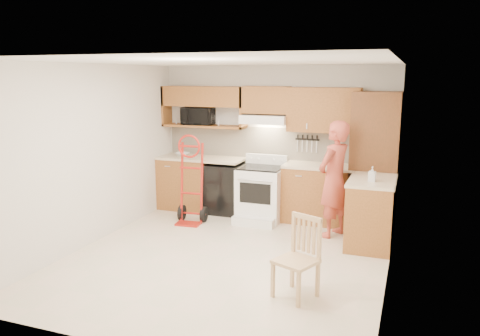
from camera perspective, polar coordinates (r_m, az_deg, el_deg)
The scene contains 28 objects.
floor at distance 6.30m, azimuth -1.60°, elevation -10.78°, with size 4.00×4.50×0.02m, color beige.
ceiling at distance 5.85m, azimuth -1.74°, elevation 12.77°, with size 4.00×4.50×0.02m, color white.
wall_back at distance 8.07m, azimuth 4.34°, elevation 3.31°, with size 4.00×0.02×2.50m, color beige.
wall_front at distance 4.00m, azimuth -13.86°, elevation -5.05°, with size 4.00×0.02×2.50m, color beige.
wall_left at distance 6.94m, azimuth -17.25°, elevation 1.57°, with size 0.02×4.50×2.50m, color beige.
wall_right at distance 5.54m, azimuth 18.02°, elevation -0.80°, with size 0.02×4.50×2.50m, color beige.
backsplash at distance 8.05m, azimuth 4.28°, elevation 2.93°, with size 3.92×0.03×0.55m, color beige.
lower_cab_left at distance 8.48m, azimuth -6.45°, elevation -1.84°, with size 0.90×0.60×0.90m, color #9D5A2C.
dishwasher at distance 8.18m, azimuth -1.75°, elevation -2.43°, with size 0.60×0.60×0.85m, color black.
lower_cab_right at distance 7.73m, azimuth 9.54°, elevation -3.19°, with size 1.14×0.60×0.90m, color #9D5A2C.
countertop_left at distance 8.26m, azimuth -4.66°, elevation 1.17°, with size 1.50×0.63×0.04m, color #C8B18F.
countertop_right at distance 7.63m, azimuth 9.66°, elevation 0.23°, with size 1.14×0.63×0.04m, color #C8B18F.
cab_return_right at distance 6.86m, azimuth 15.45°, elevation -5.30°, with size 0.60×1.00×0.90m, color #9D5A2C.
countertop_return at distance 6.75m, azimuth 15.66°, elevation -1.46°, with size 0.63×1.00×0.04m, color #C8B18F.
pantry_tall at distance 7.51m, azimuth 15.84°, elevation 0.79°, with size 0.70×0.60×2.10m, color brown.
upper_cab_left at distance 8.27m, azimuth -4.38°, elevation 8.58°, with size 1.50×0.33×0.34m, color #9D5A2C.
upper_shelf_mw at distance 8.31m, azimuth -4.33°, elevation 5.06°, with size 1.50×0.33×0.04m, color #9D5A2C.
upper_cab_center at distance 7.87m, azimuth 3.21°, elevation 8.18°, with size 0.76×0.33×0.44m, color #9D5A2C.
upper_cab_right at distance 7.65m, azimuth 10.06°, elevation 6.89°, with size 1.14×0.33×0.70m, color #9D5A2C.
range_hood at distance 7.83m, azimuth 3.04°, elevation 5.89°, with size 0.76×0.46×0.14m, color white.
knife_strip at distance 7.88m, azimuth 8.08°, elevation 2.98°, with size 0.40×0.05×0.29m, color black, non-canonical shape.
microwave at distance 8.33m, azimuth -5.02°, elevation 6.26°, with size 0.55×0.37×0.30m, color black.
range at distance 7.68m, azimuth 2.39°, elevation -2.59°, with size 0.71×0.93×1.04m, color white, non-canonical shape.
person at distance 7.02m, azimuth 11.23°, elevation -1.33°, with size 0.62×0.41×1.71m, color #B74938.
hand_truck at distance 7.56m, azimuth -6.05°, elevation -1.91°, with size 0.51×0.47×1.29m, color #AB1D14, non-canonical shape.
dining_chair at distance 5.14m, azimuth 6.72°, elevation -10.72°, with size 0.39×0.43×0.88m, color #DDB77E, non-canonical shape.
soap_bottle at distance 6.57m, azimuth 15.60°, elevation -0.71°, with size 0.09×0.09×0.20m, color white.
bowl at distance 8.41m, azimuth -6.92°, elevation 1.65°, with size 0.24×0.24×0.06m, color white.
Camera 1 is at (2.18, -5.43, 2.34)m, focal length 35.49 mm.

